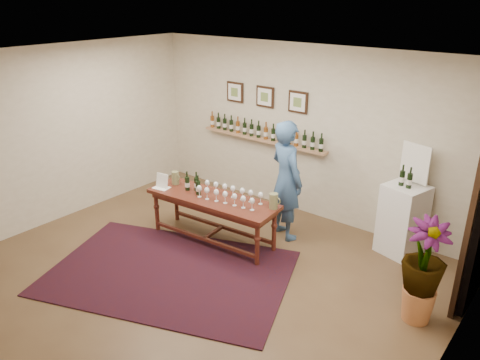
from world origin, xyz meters
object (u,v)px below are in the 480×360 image
Objects in this scene: person at (286,180)px; display_pedestal at (403,220)px; potted_plant at (423,272)px; tasting_table at (213,204)px.

display_pedestal is at bearing -135.84° from person.
person reaches higher than potted_plant.
potted_plant is at bearing -174.69° from person.
display_pedestal is 0.95× the size of potted_plant.
potted_plant is 2.44m from person.
display_pedestal is (2.33, 1.43, -0.09)m from tasting_table.
tasting_table is at bearing -178.49° from potted_plant.
person is (-1.58, -0.61, 0.40)m from display_pedestal.
display_pedestal is at bearing 118.24° from potted_plant.
person reaches higher than tasting_table.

